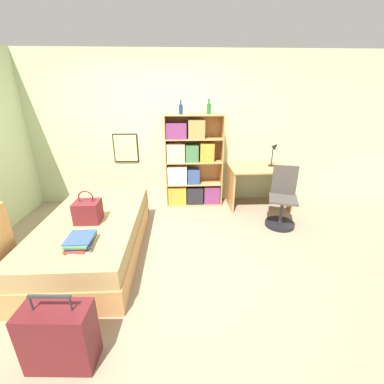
# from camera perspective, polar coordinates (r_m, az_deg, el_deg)

# --- Properties ---
(ground_plane) EXTENTS (14.00, 14.00, 0.00)m
(ground_plane) POSITION_cam_1_polar(r_m,az_deg,el_deg) (3.48, -9.92, -12.99)
(ground_plane) COLOR gray
(wall_back) EXTENTS (10.00, 0.09, 2.60)m
(wall_back) POSITION_cam_1_polar(r_m,az_deg,el_deg) (4.69, -8.41, 13.24)
(wall_back) COLOR beige
(wall_back) RESTS_ON ground_plane
(bed) EXTENTS (1.13, 2.06, 0.50)m
(bed) POSITION_cam_1_polar(r_m,az_deg,el_deg) (3.52, -20.95, -9.09)
(bed) COLOR tan
(bed) RESTS_ON ground_plane
(handbag) EXTENTS (0.29, 0.25, 0.39)m
(handbag) POSITION_cam_1_polar(r_m,az_deg,el_deg) (3.27, -22.14, -3.96)
(handbag) COLOR maroon
(handbag) RESTS_ON bed
(book_stack_on_bed) EXTENTS (0.28, 0.34, 0.09)m
(book_stack_on_bed) POSITION_cam_1_polar(r_m,az_deg,el_deg) (2.85, -23.43, -10.08)
(book_stack_on_bed) COLOR silver
(book_stack_on_bed) RESTS_ON bed
(suitcase) EXTENTS (0.51, 0.27, 0.65)m
(suitcase) POSITION_cam_1_polar(r_m,az_deg,el_deg) (2.39, -27.35, -26.66)
(suitcase) COLOR #5B191E
(suitcase) RESTS_ON ground_plane
(bookcase) EXTENTS (0.99, 0.34, 1.60)m
(bookcase) POSITION_cam_1_polar(r_m,az_deg,el_deg) (4.57, -0.39, 5.85)
(bookcase) COLOR tan
(bookcase) RESTS_ON ground_plane
(bottle_green) EXTENTS (0.07, 0.07, 0.22)m
(bottle_green) POSITION_cam_1_polar(r_m,az_deg,el_deg) (4.39, -2.51, 17.95)
(bottle_green) COLOR navy
(bottle_green) RESTS_ON bookcase
(bottle_brown) EXTENTS (0.07, 0.07, 0.24)m
(bottle_brown) POSITION_cam_1_polar(r_m,az_deg,el_deg) (4.43, 3.74, 18.04)
(bottle_brown) COLOR #1E6B2D
(bottle_brown) RESTS_ON bookcase
(desk) EXTENTS (1.06, 0.67, 0.72)m
(desk) POSITION_cam_1_polar(r_m,az_deg,el_deg) (4.69, 14.77, 2.63)
(desk) COLOR tan
(desk) RESTS_ON ground_plane
(desk_lamp) EXTENTS (0.16, 0.11, 0.42)m
(desk_lamp) POSITION_cam_1_polar(r_m,az_deg,el_deg) (4.72, 17.84, 8.87)
(desk_lamp) COLOR black
(desk_lamp) RESTS_ON desk
(desk_chair) EXTENTS (0.51, 0.51, 0.92)m
(desk_chair) POSITION_cam_1_polar(r_m,az_deg,el_deg) (4.18, 19.30, -3.11)
(desk_chair) COLOR black
(desk_chair) RESTS_ON ground_plane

